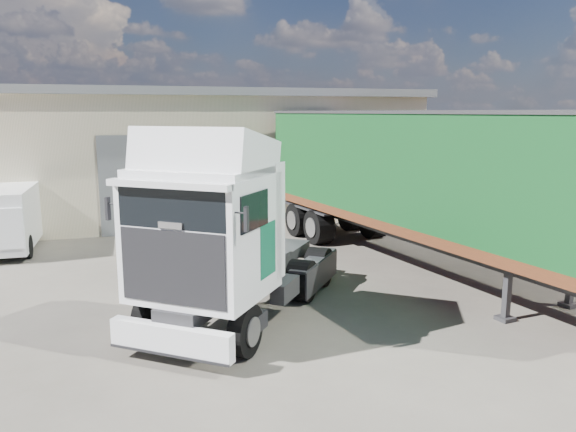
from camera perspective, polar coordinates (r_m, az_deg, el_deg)
name	(u,v)px	position (r m, az deg, el deg)	size (l,w,h in m)	color
ground	(295,323)	(12.13, 0.73, -10.79)	(120.00, 120.00, 0.00)	#282621
warehouse	(52,152)	(26.89, -22.87, 6.00)	(30.60, 12.60, 5.42)	beige
brick_boundary_wall	(540,199)	(22.72, 24.19, 1.62)	(0.35, 26.00, 2.50)	#963A26
tractor_unit	(223,245)	(11.45, -6.58, -2.97)	(5.64, 6.21, 4.16)	black
box_trailer	(417,173)	(16.28, 13.01, 4.28)	(4.78, 13.65, 4.45)	#2D2D30
panel_van	(2,216)	(20.42, -27.03, -0.03)	(2.24, 5.14, 2.07)	black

